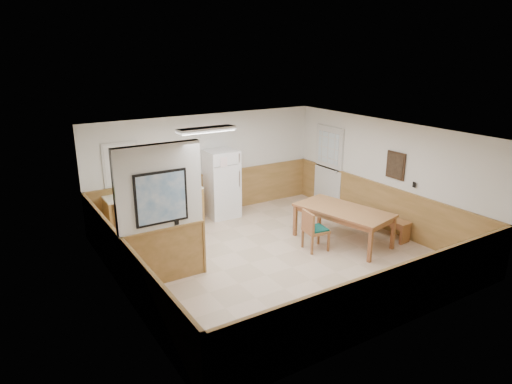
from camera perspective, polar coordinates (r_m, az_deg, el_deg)
ground at (r=9.26m, az=2.35°, el=-8.02°), size 6.00×6.00×0.00m
ceiling at (r=8.49m, az=2.56°, el=7.39°), size 6.00×6.00×0.02m
back_wall at (r=11.30m, az=-6.16°, el=3.38°), size 6.00×0.02×2.50m
right_wall at (r=10.72m, az=15.84°, el=2.02°), size 0.02×6.00×2.50m
left_wall at (r=7.61m, az=-16.60°, el=-4.35°), size 0.02×6.00×2.50m
wainscot_back at (r=11.49m, az=-5.99°, el=-0.27°), size 6.00×0.04×1.00m
wainscot_right at (r=10.92m, az=15.44°, el=-1.79°), size 0.04×6.00×1.00m
wainscot_left at (r=7.92m, az=-15.99°, el=-9.37°), size 0.04×6.00×1.00m
partition_wall at (r=8.00m, az=-11.82°, el=-3.05°), size 1.50×0.20×2.50m
kitchen_counter at (r=10.79m, az=-11.05°, el=-1.91°), size 2.20×0.61×1.00m
exterior_door at (r=12.05m, az=9.02°, el=3.18°), size 0.07×1.02×2.15m
kitchen_window at (r=10.50m, az=-16.52°, el=3.34°), size 0.80×0.04×1.00m
wall_painting at (r=10.43m, az=17.05°, el=3.20°), size 0.04×0.50×0.60m
fluorescent_fixture at (r=9.22m, az=-6.22°, el=7.76°), size 1.20×0.30×0.09m
refrigerator at (r=11.18m, az=-4.31°, el=1.06°), size 0.76×0.73×1.66m
dining_table at (r=9.84m, az=10.86°, el=-2.59°), size 1.44×2.19×0.75m
dining_bench at (r=10.59m, az=15.22°, el=-3.31°), size 0.44×1.47×0.45m
dining_chair at (r=9.40m, az=7.04°, el=-4.46°), size 0.67×0.50×0.85m
fire_extinguisher at (r=10.88m, az=-7.94°, el=1.90°), size 0.14×0.14×0.44m
soap_bottle at (r=10.35m, az=-17.11°, el=-0.00°), size 0.08×0.08×0.23m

